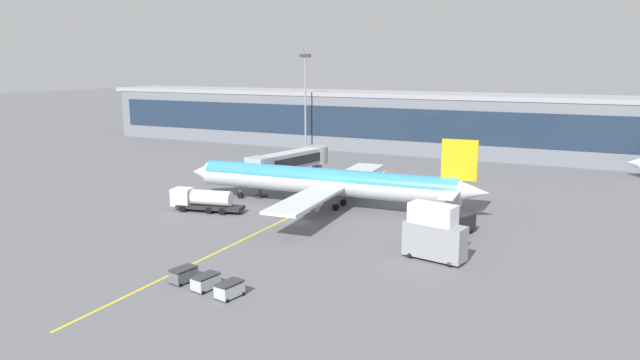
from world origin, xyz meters
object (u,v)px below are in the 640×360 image
Objects in this scene: catering_lift at (434,233)px; baggage_cart_1 at (206,282)px; fuel_tanker at (203,200)px; lavatory_truck at (454,224)px; main_airliner at (326,182)px; baggage_cart_2 at (230,289)px; baggage_cart_0 at (184,275)px.

catering_lift reaches higher than baggage_cart_1.
lavatory_truck is at bearing 6.34° from fuel_tanker.
fuel_tanker is at bearing -146.05° from main_airliner.
lavatory_truck is 32.17m from baggage_cart_2.
baggage_cart_1 is (3.37, -34.50, -3.11)m from main_airliner.
lavatory_truck is 2.15× the size of baggage_cart_0.
fuel_tanker is 1.55× the size of catering_lift.
fuel_tanker is 3.83× the size of baggage_cart_0.
baggage_cart_0 is (-20.46, -27.67, -0.64)m from lavatory_truck.
catering_lift is at bearing -38.57° from main_airliner.
main_airliner is at bearing 141.43° from catering_lift.
baggage_cart_1 is 3.20m from baggage_cart_2.
fuel_tanker is at bearing 131.08° from baggage_cart_2.
main_airliner is at bearing 100.51° from baggage_cart_2.
fuel_tanker is 3.83× the size of baggage_cart_1.
fuel_tanker is 1.78× the size of lavatory_truck.
baggage_cart_1 is at bearing -52.62° from fuel_tanker.
catering_lift is at bearing 45.82° from baggage_cart_1.
baggage_cart_2 is (21.69, -24.89, -0.96)m from fuel_tanker.
catering_lift is 26.98m from baggage_cart_0.
baggage_cart_1 is 1.00× the size of baggage_cart_2.
baggage_cart_2 is at bearing -10.87° from baggage_cart_1.
fuel_tanker reaches higher than baggage_cart_1.
catering_lift is 2.48× the size of baggage_cart_1.
baggage_cart_2 is (-14.28, -18.53, -2.28)m from catering_lift.
baggage_cart_2 is at bearing -79.49° from main_airliner.
fuel_tanker reaches higher than baggage_cart_0.
main_airliner is 16.43× the size of baggage_cart_2.
main_airliner is 16.43× the size of baggage_cart_0.
baggage_cart_0 is at bearing 169.13° from baggage_cart_2.
catering_lift is (35.97, -6.36, 1.32)m from fuel_tanker.
baggage_cart_1 is at bearing -134.18° from catering_lift.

